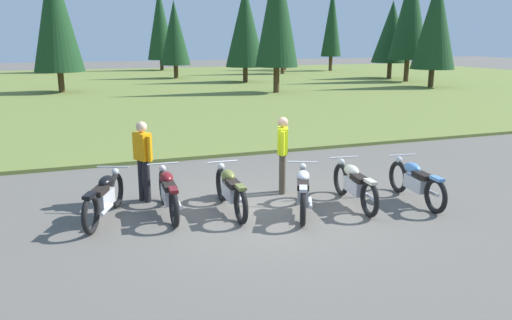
# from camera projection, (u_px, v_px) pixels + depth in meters

# --- Properties ---
(ground_plane) EXTENTS (140.00, 140.00, 0.00)m
(ground_plane) POSITION_uv_depth(u_px,v_px,m) (266.00, 212.00, 9.79)
(ground_plane) COLOR #605B54
(grass_moorland) EXTENTS (80.00, 44.00, 0.10)m
(grass_moorland) POSITION_uv_depth(u_px,v_px,m) (125.00, 87.00, 34.16)
(grass_moorland) COLOR olive
(grass_moorland) RESTS_ON ground
(forest_treeline) EXTENTS (40.51, 27.98, 8.66)m
(forest_treeline) POSITION_uv_depth(u_px,v_px,m) (204.00, 24.00, 38.40)
(forest_treeline) COLOR #47331E
(forest_treeline) RESTS_ON ground
(motorcycle_black) EXTENTS (0.97, 1.98, 0.88)m
(motorcycle_black) POSITION_uv_depth(u_px,v_px,m) (104.00, 197.00, 9.27)
(motorcycle_black) COLOR black
(motorcycle_black) RESTS_ON ground
(motorcycle_maroon) EXTENTS (0.62, 2.10, 0.88)m
(motorcycle_maroon) POSITION_uv_depth(u_px,v_px,m) (168.00, 192.00, 9.55)
(motorcycle_maroon) COLOR black
(motorcycle_maroon) RESTS_ON ground
(motorcycle_olive) EXTENTS (0.62, 2.10, 0.88)m
(motorcycle_olive) POSITION_uv_depth(u_px,v_px,m) (231.00, 190.00, 9.71)
(motorcycle_olive) COLOR black
(motorcycle_olive) RESTS_ON ground
(motorcycle_silver) EXTENTS (1.02, 1.95, 0.88)m
(motorcycle_silver) POSITION_uv_depth(u_px,v_px,m) (303.00, 191.00, 9.66)
(motorcycle_silver) COLOR black
(motorcycle_silver) RESTS_ON ground
(motorcycle_cream) EXTENTS (0.62, 2.10, 0.88)m
(motorcycle_cream) POSITION_uv_depth(u_px,v_px,m) (354.00, 184.00, 10.08)
(motorcycle_cream) COLOR black
(motorcycle_cream) RESTS_ON ground
(motorcycle_sky_blue) EXTENTS (0.62, 2.10, 0.88)m
(motorcycle_sky_blue) POSITION_uv_depth(u_px,v_px,m) (416.00, 181.00, 10.28)
(motorcycle_sky_blue) COLOR black
(motorcycle_sky_blue) RESTS_ON ground
(rider_in_hivis_vest) EXTENTS (0.34, 0.51, 1.67)m
(rider_in_hivis_vest) POSITION_uv_depth(u_px,v_px,m) (283.00, 150.00, 10.78)
(rider_in_hivis_vest) COLOR #4C4233
(rider_in_hivis_vest) RESTS_ON ground
(rider_checking_bike) EXTENTS (0.36, 0.50, 1.67)m
(rider_checking_bike) POSITION_uv_depth(u_px,v_px,m) (143.00, 157.00, 10.21)
(rider_checking_bike) COLOR black
(rider_checking_bike) RESTS_ON ground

